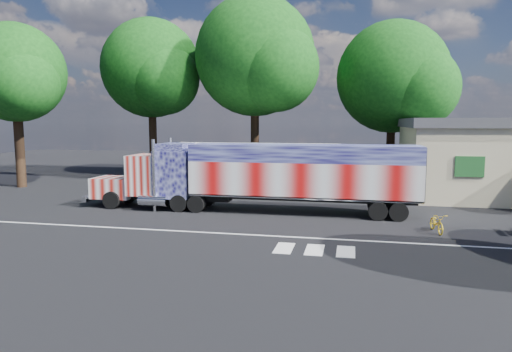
% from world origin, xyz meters
% --- Properties ---
extents(ground, '(100.00, 100.00, 0.00)m').
position_xyz_m(ground, '(0.00, 0.00, 0.00)').
color(ground, black).
extents(lane_markings, '(30.00, 2.67, 0.01)m').
position_xyz_m(lane_markings, '(1.71, -3.77, 0.01)').
color(lane_markings, silver).
rests_on(lane_markings, ground).
extents(semi_truck, '(18.87, 2.98, 4.02)m').
position_xyz_m(semi_truck, '(0.42, 2.31, 2.07)').
color(semi_truck, black).
rests_on(semi_truck, ground).
extents(coach_bus, '(11.85, 2.76, 3.45)m').
position_xyz_m(coach_bus, '(-1.36, 9.03, 1.79)').
color(coach_bus, white).
rests_on(coach_bus, ground).
extents(woman, '(0.63, 0.47, 1.56)m').
position_xyz_m(woman, '(-8.27, 1.50, 0.78)').
color(woman, slate).
rests_on(woman, ground).
extents(bicycle, '(0.83, 1.74, 0.88)m').
position_xyz_m(bicycle, '(9.16, -0.80, 0.44)').
color(bicycle, gold).
rests_on(bicycle, ground).
extents(tree_ne_a, '(9.73, 9.27, 13.30)m').
position_xyz_m(tree_ne_a, '(8.64, 17.91, 8.61)').
color(tree_ne_a, black).
rests_on(tree_ne_a, ground).
extents(tree_w_a, '(7.70, 7.33, 12.28)m').
position_xyz_m(tree_w_a, '(-19.33, 7.90, 8.55)').
color(tree_w_a, black).
rests_on(tree_w_a, ground).
extents(tree_n_mid, '(10.45, 9.95, 15.37)m').
position_xyz_m(tree_n_mid, '(-2.64, 15.66, 10.33)').
color(tree_n_mid, black).
rests_on(tree_n_mid, ground).
extents(tree_nw_a, '(9.30, 8.85, 14.19)m').
position_xyz_m(tree_nw_a, '(-12.48, 16.81, 9.70)').
color(tree_nw_a, black).
rests_on(tree_nw_a, ground).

